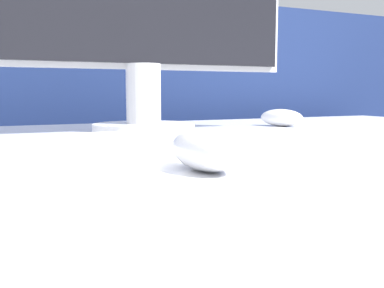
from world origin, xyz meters
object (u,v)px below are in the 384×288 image
computer_mouse_near (205,150)px  monitor (142,10)px  computer_mouse_far (281,118)px  keyboard (71,145)px

computer_mouse_near → monitor: size_ratio=0.18×
computer_mouse_far → computer_mouse_near: bearing=-155.7°
computer_mouse_near → keyboard: (-0.11, 0.21, -0.01)m
computer_mouse_near → keyboard: computer_mouse_near is taller
computer_mouse_near → keyboard: bearing=113.1°
monitor → keyboard: bearing=-127.2°
computer_mouse_near → computer_mouse_far: 0.68m
computer_mouse_near → computer_mouse_far: (0.46, 0.49, -0.00)m
keyboard → computer_mouse_far: bearing=22.3°
keyboard → monitor: (0.20, 0.26, 0.24)m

